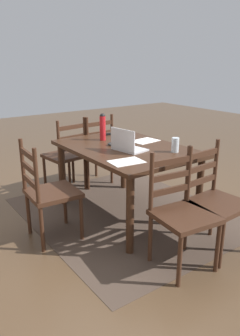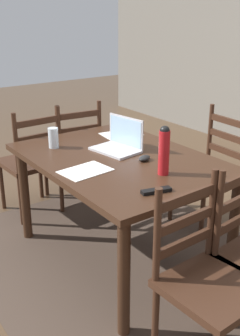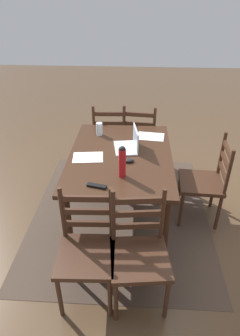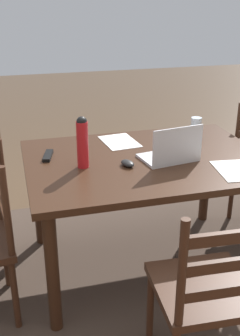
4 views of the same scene
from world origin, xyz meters
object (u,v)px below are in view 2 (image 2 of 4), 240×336
at_px(laptop, 120,142).
at_px(tv_remote, 156,191).
at_px(dining_table, 120,170).
at_px(chair_left_near, 31,162).
at_px(computer_mouse, 144,158).
at_px(drinking_glass, 53,138).
at_px(water_bottle, 164,149).
at_px(chair_right_near, 207,282).
at_px(chair_far_head, 210,171).
at_px(chair_left_far, 73,153).

distance_m(laptop, tv_remote, 0.75).
height_order(dining_table, chair_left_near, chair_left_near).
bearing_deg(computer_mouse, laptop, 161.41).
height_order(dining_table, drinking_glass, drinking_glass).
distance_m(water_bottle, computer_mouse, 0.29).
relative_size(chair_right_near, laptop, 2.71).
bearing_deg(water_bottle, chair_far_head, 114.64).
relative_size(computer_mouse, tv_remote, 0.59).
relative_size(water_bottle, drinking_glass, 2.09).
relative_size(drinking_glass, tv_remote, 0.84).
distance_m(chair_far_head, chair_left_far, 1.22).
relative_size(chair_far_head, tv_remote, 5.59).
relative_size(chair_right_near, tv_remote, 5.59).
height_order(chair_left_near, water_bottle, water_bottle).
bearing_deg(computer_mouse, chair_left_near, 175.36).
bearing_deg(tv_remote, laptop, -6.41).
xyz_separation_m(dining_table, computer_mouse, (0.14, 0.09, 0.11)).
xyz_separation_m(water_bottle, drinking_glass, (-0.83, -0.30, -0.08)).
distance_m(dining_table, laptop, 0.22).
bearing_deg(chair_far_head, computer_mouse, -79.89).
relative_size(chair_right_near, chair_far_head, 1.00).
relative_size(laptop, water_bottle, 1.17).
height_order(chair_left_far, drinking_glass, chair_left_far).
relative_size(chair_left_near, drinking_glass, 6.65).
bearing_deg(drinking_glass, chair_left_near, 173.97).
relative_size(dining_table, chair_left_near, 1.52).
xyz_separation_m(laptop, tv_remote, (0.70, -0.26, -0.05)).
bearing_deg(chair_left_near, laptop, 18.37).
relative_size(chair_left_far, tv_remote, 5.59).
relative_size(chair_left_near, tv_remote, 5.59).
distance_m(dining_table, chair_far_head, 0.91).
distance_m(chair_left_far, computer_mouse, 1.20).
bearing_deg(tv_remote, dining_table, -2.61).
bearing_deg(chair_far_head, chair_left_near, -132.89).
distance_m(chair_left_near, chair_left_far, 0.40).
bearing_deg(chair_right_near, computer_mouse, 160.98).
height_order(chair_far_head, water_bottle, water_bottle).
bearing_deg(laptop, chair_left_near, -161.63).
bearing_deg(water_bottle, computer_mouse, 167.56).
bearing_deg(chair_left_far, chair_left_near, -89.97).
height_order(dining_table, laptop, laptop).
relative_size(laptop, computer_mouse, 3.50).
bearing_deg(laptop, drinking_glass, -131.63).
height_order(chair_far_head, chair_left_far, same).
height_order(laptop, drinking_glass, laptop).
height_order(chair_right_near, drinking_glass, chair_right_near).
bearing_deg(chair_left_far, drinking_glass, -39.26).
height_order(chair_left_near, chair_right_near, same).
distance_m(dining_table, water_bottle, 0.47).
xyz_separation_m(chair_left_near, chair_right_near, (2.02, -0.00, 0.00)).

